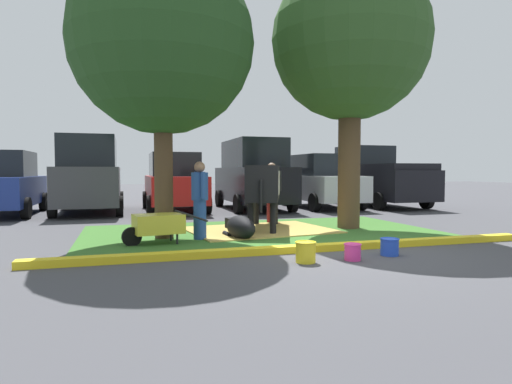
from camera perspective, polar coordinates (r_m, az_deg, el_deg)
name	(u,v)px	position (r m, az deg, el deg)	size (l,w,h in m)	color
ground_plane	(338,251)	(7.89, 10.67, -7.52)	(80.00, 80.00, 0.00)	#424247
grass_island	(263,232)	(9.94, 0.92, -5.28)	(7.88, 4.57, 0.02)	#386B28
curb_yellow	(306,248)	(7.68, 6.57, -7.32)	(9.08, 0.24, 0.12)	yellow
hay_bedding	(260,230)	(10.18, 0.50, -5.00)	(3.20, 2.40, 0.04)	tan
shade_tree_left	(162,43)	(9.55, -12.14, 18.48)	(3.74, 3.74, 5.89)	#4C3823
shade_tree_right	(350,43)	(11.24, 12.21, 18.48)	(3.77, 3.77, 6.39)	#4C3823
cow_holstein	(264,183)	(10.44, 1.08, 1.16)	(1.53, 3.02, 1.56)	black
calf_lying	(240,227)	(9.07, -2.11, -4.60)	(0.58, 1.32, 0.48)	black
person_handler	(272,191)	(11.59, 2.05, 0.13)	(0.45, 0.34, 1.62)	maroon
person_visitor_near	(200,198)	(8.91, -7.35, -0.79)	(0.34, 0.53, 1.59)	#23478C
wheelbarrow	(157,224)	(8.51, -12.78, -4.15)	(1.62, 0.75, 0.63)	gold
bucket_yellow	(306,252)	(6.78, 6.50, -7.74)	(0.33, 0.33, 0.32)	yellow
bucket_pink	(353,251)	(7.08, 12.49, -7.59)	(0.28, 0.28, 0.26)	#EA3893
bucket_blue	(390,246)	(7.63, 17.04, -6.81)	(0.32, 0.32, 0.29)	blue
sedan_blue	(4,184)	(15.84, -30.09, 0.89)	(2.03, 4.41, 2.02)	navy
suv_dark_grey	(90,175)	(15.56, -20.88, 2.11)	(2.13, 4.61, 2.52)	#3D3D42
sedan_red	(174,183)	(15.50, -10.64, 1.19)	(2.03, 4.41, 2.02)	red
suv_black	(253,174)	(15.92, -0.36, 2.30)	(2.13, 4.61, 2.52)	black
sedan_silver	(321,182)	(16.72, 8.45, 1.32)	(2.03, 4.41, 2.02)	silver
pickup_truck_black	(375,178)	(18.15, 15.31, 1.78)	(2.24, 5.41, 2.42)	black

